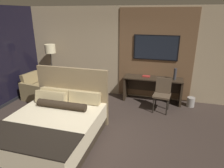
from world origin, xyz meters
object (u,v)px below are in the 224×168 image
object	(u,v)px
desk	(153,85)
book	(146,76)
desk_chair	(163,92)
vase_tall	(175,74)
bed	(53,126)
tv	(156,48)
waste_bin	(191,102)
floor_lamp	(51,53)
armchair_by_window	(39,90)

from	to	relation	value
desk	book	size ratio (longest dim) A/B	7.51
desk_chair	vase_tall	world-z (taller)	vase_tall
bed	tv	world-z (taller)	tv
desk	desk_chair	size ratio (longest dim) A/B	1.87
bed	tv	bearing A→B (deg)	57.54
desk_chair	waste_bin	xyz separation A→B (m)	(0.82, 0.47, -0.42)
tv	floor_lamp	distance (m)	3.39
waste_bin	book	bearing A→B (deg)	175.14
desk	floor_lamp	xyz separation A→B (m)	(-3.36, -0.10, 0.85)
vase_tall	book	distance (m)	0.84
book	waste_bin	world-z (taller)	book
vase_tall	tv	bearing A→B (deg)	159.14
bed	book	xyz separation A→B (m)	(1.61, 2.68, 0.42)
floor_lamp	waste_bin	xyz separation A→B (m)	(4.49, -0.01, -1.22)
armchair_by_window	book	xyz separation A→B (m)	(3.29, 0.75, 0.50)
book	waste_bin	xyz separation A→B (m)	(1.34, -0.11, -0.64)
floor_lamp	book	distance (m)	3.21
desk	desk_chair	xyz separation A→B (m)	(0.31, -0.57, 0.04)
bed	desk_chair	xyz separation A→B (m)	(2.13, 2.10, 0.20)
desk	book	bearing A→B (deg)	176.95
tv	floor_lamp	size ratio (longest dim) A/B	0.80
tv	desk_chair	xyz separation A→B (m)	(0.31, -0.77, -1.07)
desk_chair	vase_tall	bearing A→B (deg)	67.30
vase_tall	armchair_by_window	bearing A→B (deg)	-170.30
desk	floor_lamp	size ratio (longest dim) A/B	1.06
vase_tall	waste_bin	size ratio (longest dim) A/B	1.19
bed	desk	distance (m)	3.23
book	waste_bin	distance (m)	1.49
armchair_by_window	book	bearing A→B (deg)	-69.08
desk	armchair_by_window	distance (m)	3.59
bed	armchair_by_window	bearing A→B (deg)	131.02
floor_lamp	book	size ratio (longest dim) A/B	7.10
bed	waste_bin	bearing A→B (deg)	40.97
desk	desk_chair	world-z (taller)	desk_chair
desk	tv	bearing A→B (deg)	90.00
floor_lamp	bed	bearing A→B (deg)	-59.07
armchair_by_window	floor_lamp	bearing A→B (deg)	-4.09
book	waste_bin	bearing A→B (deg)	-4.86
armchair_by_window	waste_bin	world-z (taller)	armchair_by_window
waste_bin	bed	bearing A→B (deg)	-139.03
floor_lamp	vase_tall	world-z (taller)	floor_lamp
bed	vase_tall	xyz separation A→B (m)	(2.43, 2.63, 0.57)
bed	desk_chair	world-z (taller)	bed
bed	floor_lamp	size ratio (longest dim) A/B	1.31
armchair_by_window	vase_tall	bearing A→B (deg)	-72.21
bed	waste_bin	size ratio (longest dim) A/B	7.64
desk_chair	book	distance (m)	0.81
vase_tall	waste_bin	bearing A→B (deg)	-7.37
tv	book	distance (m)	0.89
desk	waste_bin	bearing A→B (deg)	-5.20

